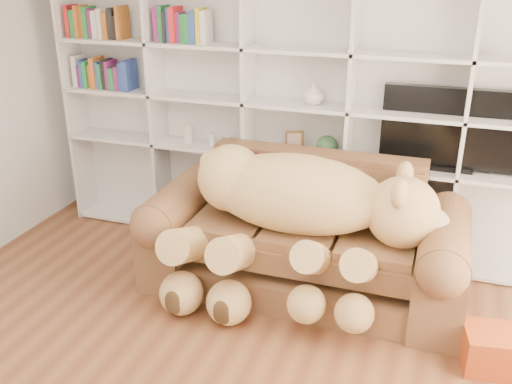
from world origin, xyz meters
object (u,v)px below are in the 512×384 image
at_px(teddy_bear, 294,213).
at_px(gift_box, 490,350).
at_px(sofa, 304,243).
at_px(tv, 454,130).

relative_size(teddy_bear, gift_box, 5.92).
height_order(teddy_bear, gift_box, teddy_bear).
bearing_deg(sofa, teddy_bear, -100.26).
xyz_separation_m(teddy_bear, tv, (1.03, 0.92, 0.46)).
bearing_deg(sofa, gift_box, -22.27).
relative_size(teddy_bear, tv, 1.78).
xyz_separation_m(sofa, teddy_bear, (-0.04, -0.20, 0.34)).
distance_m(sofa, gift_box, 1.51).
bearing_deg(sofa, tv, 35.98).
bearing_deg(teddy_bear, tv, 32.74).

